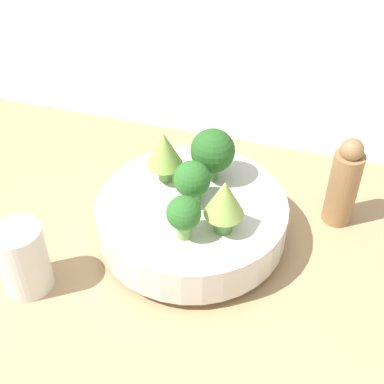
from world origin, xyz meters
The scene contains 10 objects.
ground_plane centered at (0.00, 0.00, 0.00)m, with size 6.00×6.00×0.00m, color beige.
table centered at (0.00, 0.00, 0.02)m, with size 1.10×0.61×0.03m.
bowl centered at (0.03, 0.03, 0.07)m, with size 0.28×0.28×0.07m.
broccoli_floret_center centered at (0.03, 0.03, 0.15)m, with size 0.05×0.05×0.07m.
romanesco_piece_far centered at (-0.02, 0.07, 0.16)m, with size 0.05×0.05×0.08m.
romanesco_piece_near centered at (0.09, -0.01, 0.16)m, with size 0.05×0.05×0.08m.
broccoli_floret_front centered at (0.04, -0.04, 0.14)m, with size 0.05×0.05×0.07m.
broccoli_floret_back centered at (0.05, 0.09, 0.15)m, with size 0.07×0.07×0.08m.
cup centered at (-0.16, -0.12, 0.09)m, with size 0.07×0.07×0.10m.
pepper_mill centered at (0.24, 0.14, 0.11)m, with size 0.05×0.05×0.15m.
Camera 1 is at (0.20, -0.52, 0.62)m, focal length 50.00 mm.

